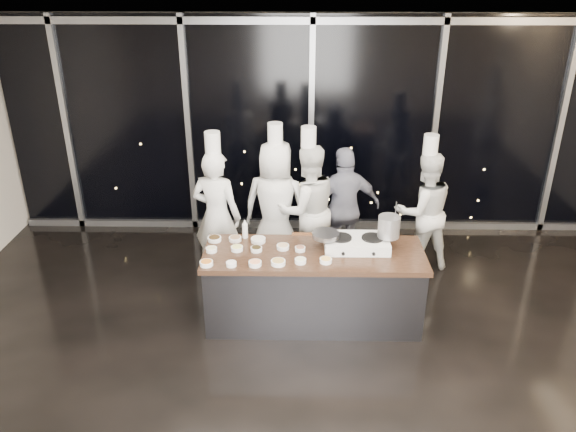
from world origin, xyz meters
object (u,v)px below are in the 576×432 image
chef_far_left (217,215)px  chef_left (276,206)px  frying_pan (325,235)px  stock_pot (389,227)px  guest (344,209)px  stove (356,243)px  chef_right (423,211)px  chef_center (307,209)px  demo_counter (313,287)px

chef_far_left → chef_left: 0.79m
frying_pan → stock_pot: (0.71, 0.02, 0.10)m
frying_pan → guest: (0.32, 1.22, -0.22)m
frying_pan → stock_pot: bearing=1.7°
stove → frying_pan: bearing=-179.3°
stock_pot → chef_right: bearing=61.1°
chef_center → guest: (0.49, 0.12, -0.05)m
stock_pot → chef_left: (-1.30, 1.11, -0.25)m
chef_far_left → chef_left: bearing=-143.4°
stove → guest: bearing=91.7°
guest → chef_right: size_ratio=0.90×
chef_center → chef_right: 1.54m
stock_pot → chef_right: size_ratio=0.13×
stove → chef_left: bearing=129.8°
chef_right → chef_center: bearing=-8.7°
demo_counter → chef_center: bearing=92.8°
chef_left → chef_center: 0.42m
chef_center → chef_far_left: bearing=-7.9°
chef_far_left → chef_right: (2.69, 0.35, -0.07)m
guest → chef_right: 1.04m
demo_counter → stock_pot: size_ratio=10.13×
chef_center → guest: chef_center is taller
demo_counter → chef_right: bearing=41.4°
chef_right → frying_pan: bearing=28.9°
stove → demo_counter: bearing=-167.4°
chef_center → chef_right: bearing=164.1°
frying_pan → chef_right: size_ratio=0.28×
stove → chef_left: size_ratio=0.36×
chef_center → chef_right: (1.54, 0.11, -0.06)m
chef_left → stock_pot: bearing=150.5°
frying_pan → chef_center: bearing=99.0°
chef_far_left → chef_center: size_ratio=1.00×
demo_counter → chef_right: 2.01m
guest → chef_center: bearing=-2.8°
demo_counter → stock_pot: stock_pot is taller
stove → chef_left: chef_left is taller
chef_left → guest: 0.91m
chef_left → chef_right: bearing=-167.0°
demo_counter → guest: guest is taller
chef_far_left → chef_right: bearing=-156.9°
chef_far_left → chef_right: chef_far_left is taller
guest → stove: bearing=75.4°
demo_counter → stove: stove is taller
frying_pan → chef_right: bearing=41.2°
chef_far_left → demo_counter: bearing=157.4°
stock_pot → chef_center: chef_center is taller
stock_pot → chef_left: size_ratio=0.12×
chef_left → chef_right: (1.95, 0.07, -0.08)m
frying_pan → chef_far_left: 1.59m
chef_far_left → guest: (1.65, 0.36, -0.06)m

